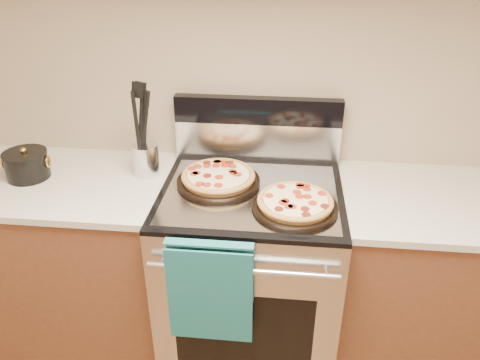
# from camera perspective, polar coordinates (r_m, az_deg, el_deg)

# --- Properties ---
(wall_back) EXTENTS (4.00, 0.00, 4.00)m
(wall_back) POSITION_cam_1_polar(r_m,az_deg,el_deg) (2.11, 2.37, 13.69)
(wall_back) COLOR tan
(wall_back) RESTS_ON ground
(range_body) EXTENTS (0.76, 0.68, 0.90)m
(range_body) POSITION_cam_1_polar(r_m,az_deg,el_deg) (2.23, 1.27, -11.84)
(range_body) COLOR #B7B7BC
(range_body) RESTS_ON ground
(oven_window) EXTENTS (0.56, 0.01, 0.40)m
(oven_window) POSITION_cam_1_polar(r_m,az_deg,el_deg) (1.98, 0.40, -18.10)
(oven_window) COLOR black
(oven_window) RESTS_ON range_body
(cooktop) EXTENTS (0.76, 0.68, 0.02)m
(cooktop) POSITION_cam_1_polar(r_m,az_deg,el_deg) (1.96, 1.41, -1.54)
(cooktop) COLOR black
(cooktop) RESTS_ON range_body
(backsplash_lower) EXTENTS (0.76, 0.06, 0.18)m
(backsplash_lower) POSITION_cam_1_polar(r_m,az_deg,el_deg) (2.19, 2.12, 4.78)
(backsplash_lower) COLOR silver
(backsplash_lower) RESTS_ON cooktop
(backsplash_upper) EXTENTS (0.76, 0.06, 0.12)m
(backsplash_upper) POSITION_cam_1_polar(r_m,az_deg,el_deg) (2.13, 2.19, 8.47)
(backsplash_upper) COLOR black
(backsplash_upper) RESTS_ON backsplash_lower
(oven_handle) EXTENTS (0.70, 0.03, 0.03)m
(oven_handle) POSITION_cam_1_polar(r_m,az_deg,el_deg) (1.71, 0.30, -11.02)
(oven_handle) COLOR silver
(oven_handle) RESTS_ON range_body
(dish_towel) EXTENTS (0.32, 0.05, 0.42)m
(dish_towel) POSITION_cam_1_polar(r_m,az_deg,el_deg) (1.79, -3.63, -13.21)
(dish_towel) COLOR navy
(dish_towel) RESTS_ON oven_handle
(foil_sheet) EXTENTS (0.70, 0.55, 0.01)m
(foil_sheet) POSITION_cam_1_polar(r_m,az_deg,el_deg) (1.93, 1.34, -1.65)
(foil_sheet) COLOR gray
(foil_sheet) RESTS_ON cooktop
(cabinet_left) EXTENTS (1.00, 0.62, 0.88)m
(cabinet_left) POSITION_cam_1_polar(r_m,az_deg,el_deg) (2.47, -19.79, -9.50)
(cabinet_left) COLOR brown
(cabinet_left) RESTS_ON ground
(countertop_left) EXTENTS (1.02, 0.64, 0.03)m
(countertop_left) POSITION_cam_1_polar(r_m,az_deg,el_deg) (2.23, -21.69, -0.19)
(countertop_left) COLOR beige
(countertop_left) RESTS_ON cabinet_left
(cabinet_right) EXTENTS (1.00, 0.62, 0.88)m
(cabinet_right) POSITION_cam_1_polar(r_m,az_deg,el_deg) (2.37, 23.54, -12.05)
(cabinet_right) COLOR brown
(cabinet_right) RESTS_ON ground
(countertop_right) EXTENTS (1.02, 0.64, 0.03)m
(countertop_right) POSITION_cam_1_polar(r_m,az_deg,el_deg) (2.12, 25.88, -2.58)
(countertop_right) COLOR beige
(countertop_right) RESTS_ON cabinet_right
(pepperoni_pizza_back) EXTENTS (0.46, 0.46, 0.05)m
(pepperoni_pizza_back) POSITION_cam_1_polar(r_m,az_deg,el_deg) (1.99, -2.65, 0.26)
(pepperoni_pizza_back) COLOR #A67632
(pepperoni_pizza_back) RESTS_ON foil_sheet
(pepperoni_pizza_front) EXTENTS (0.37, 0.37, 0.04)m
(pepperoni_pizza_front) POSITION_cam_1_polar(r_m,az_deg,el_deg) (1.82, 6.74, -2.83)
(pepperoni_pizza_front) COLOR #A67632
(pepperoni_pizza_front) RESTS_ON foil_sheet
(utensil_crock) EXTENTS (0.13, 0.13, 0.14)m
(utensil_crock) POSITION_cam_1_polar(r_m,az_deg,el_deg) (2.11, -11.38, 2.46)
(utensil_crock) COLOR silver
(utensil_crock) RESTS_ON countertop_left
(saucepan) EXTENTS (0.21, 0.21, 0.11)m
(saucepan) POSITION_cam_1_polar(r_m,az_deg,el_deg) (2.26, -24.52, 1.57)
(saucepan) COLOR black
(saucepan) RESTS_ON countertop_left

